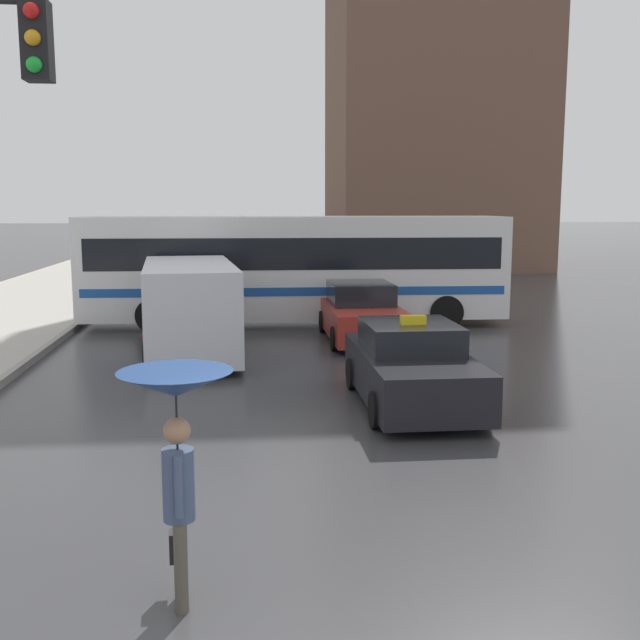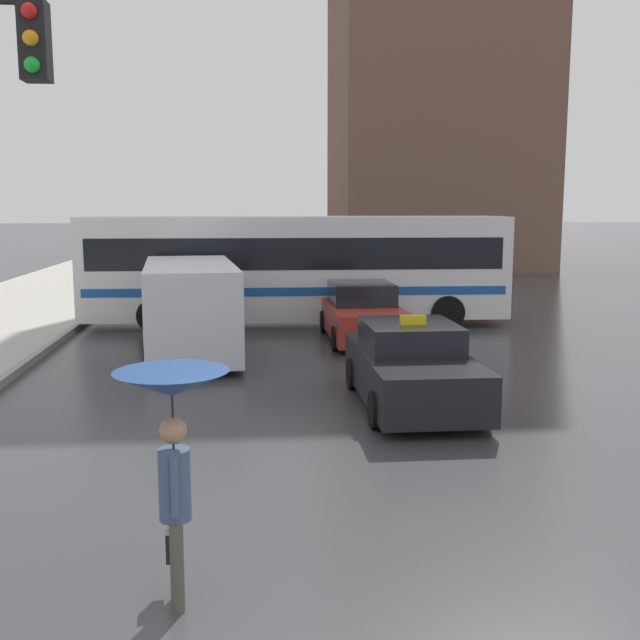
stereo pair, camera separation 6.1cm
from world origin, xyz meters
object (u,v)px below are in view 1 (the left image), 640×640
taxi (412,367)px  pedestrian_with_umbrella (177,420)px  sedan_red (361,314)px  ambulance_van (190,304)px  city_bus (294,265)px

taxi → pedestrian_with_umbrella: pedestrian_with_umbrella is taller
sedan_red → ambulance_van: size_ratio=0.79×
ambulance_van → city_bus: 5.25m
ambulance_van → sedan_red: bearing=-165.3°
city_bus → sedan_red: bearing=30.3°
taxi → sedan_red: 6.50m
ambulance_van → city_bus: bearing=-127.7°
sedan_red → city_bus: (-1.55, 2.83, 1.08)m
sedan_red → ambulance_van: bearing=20.3°
taxi → sedan_red: (0.15, 6.50, 0.01)m
city_bus → taxi: bearing=10.1°
taxi → ambulance_van: ambulance_van is taller
sedan_red → city_bus: bearing=-61.3°
pedestrian_with_umbrella → sedan_red: bearing=-21.0°
sedan_red → ambulance_van: (-4.32, -1.60, 0.52)m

